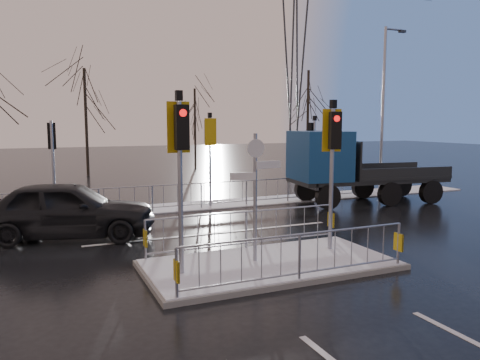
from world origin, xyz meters
name	(u,v)px	position (x,y,z in m)	size (l,w,h in m)	color
ground	(270,267)	(0.00, 0.00, 0.00)	(120.00, 120.00, 0.00)	black
snow_verge	(173,207)	(0.00, 8.60, 0.02)	(30.00, 2.00, 0.04)	white
lane_markings	(276,271)	(0.00, -0.33, 0.00)	(8.00, 11.38, 0.01)	silver
traffic_island	(269,251)	(-0.01, 0.01, 0.39)	(6.00, 3.04, 4.15)	slate
far_kerb_fixtures	(184,184)	(0.29, 8.09, 1.02)	(18.00, 0.65, 3.83)	#8F939C
car_far_lane	(67,210)	(-4.28, 4.97, 0.88)	(2.08, 5.16, 1.76)	black
flatbed_truck	(340,165)	(6.79, 6.73, 1.65)	(6.97, 3.29, 3.11)	black
tree_far_a	(85,101)	(-2.00, 22.00, 4.82)	(3.75, 3.75, 7.08)	black
tree_far_b	(195,113)	(6.00, 24.00, 4.18)	(3.25, 3.25, 6.14)	black
tree_far_c	(308,100)	(14.00, 21.00, 5.15)	(4.00, 4.00, 7.55)	black
street_lamp_right	(384,103)	(10.57, 8.50, 4.39)	(1.25, 0.18, 8.00)	#8F939C
pylon_wires	(285,41)	(16.88, 30.00, 11.03)	(70.00, 2.38, 19.97)	#2D3033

